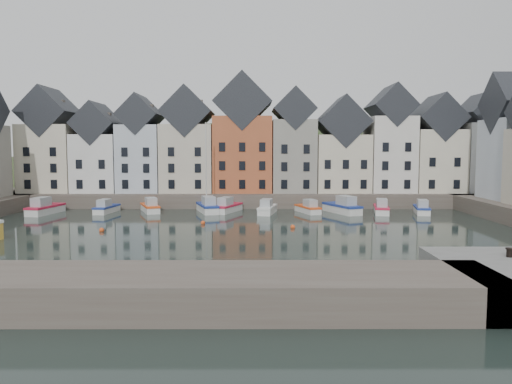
{
  "coord_description": "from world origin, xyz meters",
  "views": [
    {
      "loc": [
        1.94,
        -48.17,
        8.65
      ],
      "look_at": [
        2.04,
        6.0,
        3.85
      ],
      "focal_mm": 35.0,
      "sensor_mm": 36.0,
      "label": 1
    }
  ],
  "objects": [
    {
      "name": "boat_c",
      "position": [
        -12.23,
        18.72,
        0.66
      ],
      "size": [
        3.78,
        6.07,
        2.23
      ],
      "rotation": [
        0.0,
        0.0,
        0.37
      ],
      "color": "silver",
      "rests_on": "ground"
    },
    {
      "name": "boat_f",
      "position": [
        3.55,
        17.12,
        0.66
      ],
      "size": [
        2.89,
        5.97,
        2.2
      ],
      "rotation": [
        0.0,
        0.0,
        -0.2
      ],
      "color": "silver",
      "rests_on": "ground"
    },
    {
      "name": "hillside",
      "position": [
        0.02,
        56.0,
        -17.96
      ],
      "size": [
        153.6,
        70.4,
        64.0
      ],
      "color": "#24361B",
      "rests_on": "ground"
    },
    {
      "name": "boat_e",
      "position": [
        -1.79,
        18.59,
        0.68
      ],
      "size": [
        3.92,
        6.25,
        2.3
      ],
      "rotation": [
        0.0,
        0.0,
        -0.37
      ],
      "color": "silver",
      "rests_on": "ground"
    },
    {
      "name": "far_quay",
      "position": [
        0.0,
        30.0,
        1.0
      ],
      "size": [
        90.0,
        16.0,
        2.0
      ],
      "primitive_type": "cube",
      "color": "#51463E",
      "rests_on": "ground"
    },
    {
      "name": "boat_a",
      "position": [
        -25.62,
        16.64,
        0.75
      ],
      "size": [
        3.08,
        6.78,
        2.51
      ],
      "rotation": [
        0.0,
        0.0,
        -0.17
      ],
      "color": "silver",
      "rests_on": "ground"
    },
    {
      "name": "boat_h",
      "position": [
        13.57,
        17.49,
        0.78
      ],
      "size": [
        4.61,
        7.11,
        2.62
      ],
      "rotation": [
        0.0,
        0.0,
        0.4
      ],
      "color": "silver",
      "rests_on": "ground"
    },
    {
      "name": "mooring_buoys",
      "position": [
        -4.0,
        5.33,
        0.15
      ],
      "size": [
        20.5,
        5.5,
        0.5
      ],
      "color": "#E54D1A",
      "rests_on": "ground"
    },
    {
      "name": "boat_d",
      "position": [
        -4.45,
        18.36,
        0.8
      ],
      "size": [
        3.72,
        6.73,
        12.28
      ],
      "rotation": [
        0.0,
        0.0,
        0.29
      ],
      "color": "silver",
      "rests_on": "ground"
    },
    {
      "name": "boat_i",
      "position": [
        18.61,
        17.09,
        0.66
      ],
      "size": [
        2.86,
        6.03,
        2.22
      ],
      "rotation": [
        0.0,
        0.0,
        -0.19
      ],
      "color": "silver",
      "rests_on": "ground"
    },
    {
      "name": "ground",
      "position": [
        0.0,
        0.0,
        0.0
      ],
      "size": [
        260.0,
        260.0,
        0.0
      ],
      "primitive_type": "plane",
      "color": "black",
      "rests_on": "ground"
    },
    {
      "name": "boat_j",
      "position": [
        23.92,
        17.02,
        0.63
      ],
      "size": [
        2.81,
        5.74,
        2.11
      ],
      "rotation": [
        0.0,
        0.0,
        -0.21
      ],
      "color": "silver",
      "rests_on": "ground"
    },
    {
      "name": "far_terrace",
      "position": [
        3.21,
        28.0,
        8.88
      ],
      "size": [
        72.37,
        8.16,
        17.78
      ],
      "color": "beige",
      "rests_on": "far_quay"
    },
    {
      "name": "near_wall",
      "position": [
        -10.0,
        -22.0,
        1.0
      ],
      "size": [
        50.0,
        6.0,
        2.0
      ],
      "primitive_type": "cube",
      "color": "#51463E",
      "rests_on": "ground"
    },
    {
      "name": "boat_b",
      "position": [
        -17.93,
        17.88,
        0.62
      ],
      "size": [
        2.38,
        5.57,
        2.07
      ],
      "rotation": [
        0.0,
        0.0,
        -0.13
      ],
      "color": "silver",
      "rests_on": "ground"
    },
    {
      "name": "mooring_bollard",
      "position": [
        17.49,
        -18.21,
        2.31
      ],
      "size": [
        0.48,
        0.48,
        0.56
      ],
      "color": "black",
      "rests_on": "near_quay"
    },
    {
      "name": "boat_g",
      "position": [
        9.03,
        17.85,
        0.61
      ],
      "size": [
        3.27,
        5.59,
        2.05
      ],
      "rotation": [
        0.0,
        0.0,
        0.32
      ],
      "color": "silver",
      "rests_on": "ground"
    }
  ]
}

